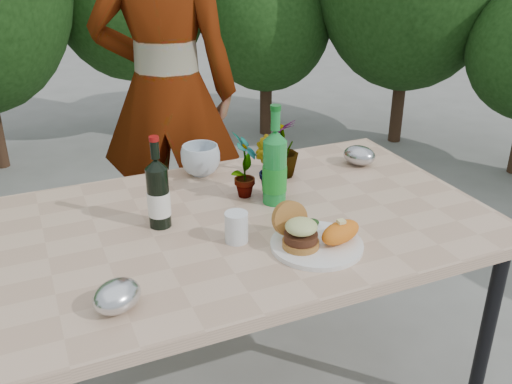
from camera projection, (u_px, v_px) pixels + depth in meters
name	position (u px, v px, depth m)	size (l,w,h in m)	color
patio_table	(246.00, 233.00, 1.91)	(1.60, 1.00, 0.75)	tan
shrub_hedge	(106.00, 13.00, 3.18)	(6.86, 4.96, 2.29)	#382316
dinner_plate	(317.00, 245.00, 1.71)	(0.28, 0.28, 0.01)	white
burger_stack	(298.00, 230.00, 1.68)	(0.11, 0.16, 0.11)	#B7722D
sweet_potato	(340.00, 232.00, 1.70)	(0.15, 0.08, 0.06)	orange
grilled_veg	(307.00, 224.00, 1.79)	(0.08, 0.05, 0.03)	olive
wine_bottle	(158.00, 194.00, 1.79)	(0.07, 0.07, 0.30)	black
sparkling_water	(275.00, 168.00, 1.94)	(0.08, 0.08, 0.35)	#178231
plastic_cup	(236.00, 227.00, 1.73)	(0.07, 0.07, 0.10)	silver
seedling_left	(245.00, 165.00, 1.98)	(0.13, 0.09, 0.24)	#21581E
seedling_mid	(270.00, 168.00, 1.99)	(0.12, 0.10, 0.22)	#27531C
seedling_right	(283.00, 148.00, 2.16)	(0.12, 0.12, 0.22)	#22551D
blue_bowl	(201.00, 160.00, 2.19)	(0.15, 0.15, 0.12)	silver
foil_packet_left	(117.00, 296.00, 1.42)	(0.13, 0.11, 0.08)	silver
foil_packet_right	(359.00, 155.00, 2.29)	(0.13, 0.11, 0.08)	#B0B2B8
person	(166.00, 93.00, 2.64)	(0.67, 0.44, 1.84)	#905C48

